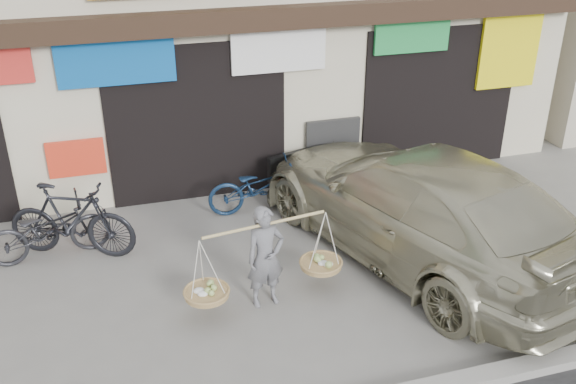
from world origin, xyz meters
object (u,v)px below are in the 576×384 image
object	(u,v)px
bike_2	(260,187)
suv	(417,204)
bike_1	(71,220)
street_vendor	(266,261)
bike_0	(48,230)

from	to	relation	value
bike_2	suv	xyz separation A→B (m)	(1.86, -1.91, 0.36)
bike_2	bike_1	bearing A→B (deg)	103.28
street_vendor	bike_2	xyz separation A→B (m)	(0.57, 2.51, -0.18)
street_vendor	bike_0	distance (m)	3.40
street_vendor	suv	bearing A→B (deg)	5.68
bike_1	bike_2	world-z (taller)	bike_1
bike_0	bike_2	world-z (taller)	bike_0
street_vendor	bike_2	bearing A→B (deg)	69.21
street_vendor	bike_1	world-z (taller)	street_vendor
street_vendor	suv	size ratio (longest dim) A/B	0.36
bike_1	suv	size ratio (longest dim) A/B	0.32
bike_2	bike_0	bearing A→B (deg)	101.88
street_vendor	bike_0	bearing A→B (deg)	136.00
suv	bike_0	bearing A→B (deg)	-32.65
bike_0	street_vendor	bearing A→B (deg)	-133.56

